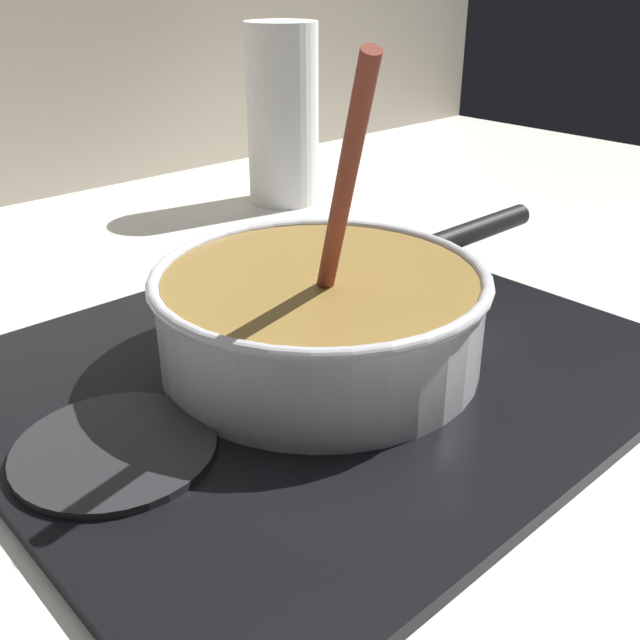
% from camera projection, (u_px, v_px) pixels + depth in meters
% --- Properties ---
extents(ground, '(2.40, 1.60, 0.04)m').
position_uv_depth(ground, '(286.00, 505.00, 0.52)').
color(ground, beige).
extents(hob_plate, '(0.56, 0.48, 0.01)m').
position_uv_depth(hob_plate, '(320.00, 367.00, 0.64)').
color(hob_plate, black).
rests_on(hob_plate, ground).
extents(burner_ring, '(0.19, 0.19, 0.01)m').
position_uv_depth(burner_ring, '(320.00, 357.00, 0.64)').
color(burner_ring, '#592D0C').
rests_on(burner_ring, hob_plate).
extents(spare_burner, '(0.14, 0.14, 0.01)m').
position_uv_depth(spare_burner, '(115.00, 449.00, 0.52)').
color(spare_burner, '#262628').
rests_on(spare_burner, hob_plate).
extents(cooking_pan, '(0.43, 0.28, 0.27)m').
position_uv_depth(cooking_pan, '(321.00, 314.00, 0.62)').
color(cooking_pan, silver).
rests_on(cooking_pan, hob_plate).
extents(paper_towel_roll, '(0.10, 0.10, 0.26)m').
position_uv_depth(paper_towel_roll, '(283.00, 115.00, 1.07)').
color(paper_towel_roll, white).
rests_on(paper_towel_roll, ground).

